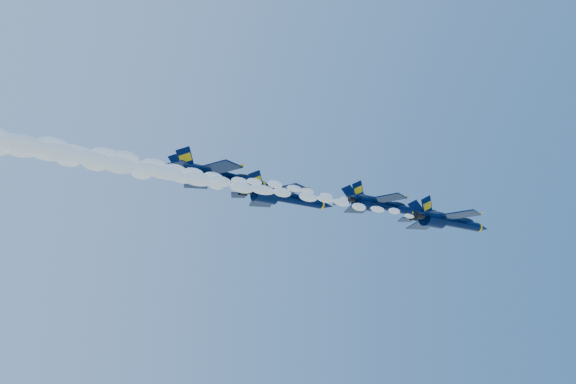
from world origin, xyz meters
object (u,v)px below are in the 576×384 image
jet_third (283,197)px  jet_fourth (218,177)px  jet_second (380,205)px  jet_lead (448,221)px

jet_third → jet_fourth: 10.31m
jet_third → jet_fourth: bearing=153.0°
jet_second → jet_third: bearing=154.3°
jet_third → jet_lead: bearing=-38.4°
jet_lead → jet_fourth: bearing=144.9°
jet_lead → jet_third: (-18.69, 14.84, 4.31)m
jet_lead → jet_second: bearing=122.4°
jet_second → jet_fourth: size_ratio=0.84×
jet_lead → jet_second: jet_second is taller
jet_third → jet_fourth: size_ratio=0.91×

